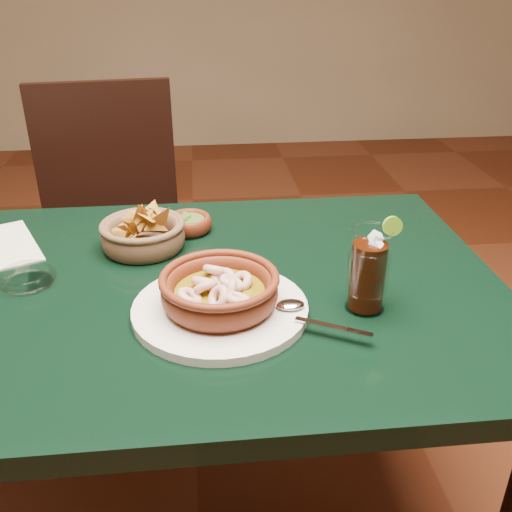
{
  "coord_description": "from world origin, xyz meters",
  "views": [
    {
      "loc": [
        0.05,
        -0.92,
        1.28
      ],
      "look_at": [
        0.14,
        -0.02,
        0.81
      ],
      "focal_mm": 40.0,
      "sensor_mm": 36.0,
      "label": 1
    }
  ],
  "objects": [
    {
      "name": "chip_basket",
      "position": [
        -0.08,
        0.16,
        0.78
      ],
      "size": [
        0.21,
        0.21,
        0.12
      ],
      "color": "brown",
      "rests_on": "dining_table"
    },
    {
      "name": "shrimp_plate",
      "position": [
        0.07,
        -0.11,
        0.79
      ],
      "size": [
        0.38,
        0.3,
        0.08
      ],
      "color": "silver",
      "rests_on": "dining_table"
    },
    {
      "name": "glass_ashtray",
      "position": [
        -0.28,
        0.03,
        0.76
      ],
      "size": [
        0.11,
        0.11,
        0.03
      ],
      "color": "white",
      "rests_on": "dining_table"
    },
    {
      "name": "dining_table",
      "position": [
        0.0,
        0.0,
        0.65
      ],
      "size": [
        1.2,
        0.8,
        0.75
      ],
      "color": "black",
      "rests_on": "ground"
    },
    {
      "name": "guacamole_ramekin",
      "position": [
        0.02,
        0.23,
        0.77
      ],
      "size": [
        0.12,
        0.12,
        0.04
      ],
      "color": "#531D0E",
      "rests_on": "dining_table"
    },
    {
      "name": "dining_chair",
      "position": [
        -0.23,
        0.71,
        0.53
      ],
      "size": [
        0.5,
        0.5,
        0.97
      ],
      "color": "black",
      "rests_on": "ground"
    },
    {
      "name": "cola_drink",
      "position": [
        0.32,
        -0.12,
        0.82
      ],
      "size": [
        0.15,
        0.15,
        0.17
      ],
      "color": "white",
      "rests_on": "dining_table"
    }
  ]
}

